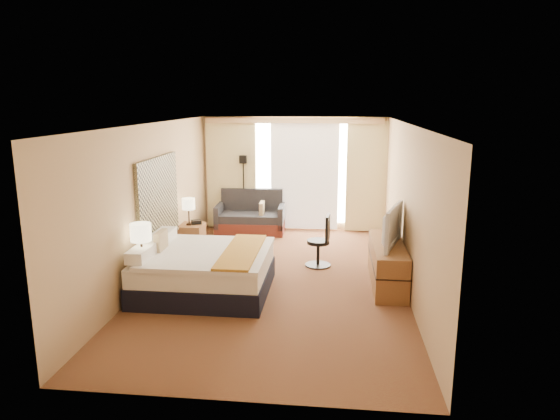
# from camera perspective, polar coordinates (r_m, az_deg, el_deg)

# --- Properties ---
(floor) EXTENTS (4.20, 7.00, 0.02)m
(floor) POSITION_cam_1_polar(r_m,az_deg,el_deg) (8.51, -0.43, -7.98)
(floor) COLOR #551918
(floor) RESTS_ON ground
(ceiling) EXTENTS (4.20, 7.00, 0.02)m
(ceiling) POSITION_cam_1_polar(r_m,az_deg,el_deg) (7.98, -0.46, 9.80)
(ceiling) COLOR white
(ceiling) RESTS_ON wall_back
(wall_back) EXTENTS (4.20, 0.02, 2.60)m
(wall_back) POSITION_cam_1_polar(r_m,az_deg,el_deg) (11.58, 1.60, 4.17)
(wall_back) COLOR tan
(wall_back) RESTS_ON ground
(wall_front) EXTENTS (4.20, 0.02, 2.60)m
(wall_front) POSITION_cam_1_polar(r_m,az_deg,el_deg) (4.81, -5.38, -7.92)
(wall_front) COLOR tan
(wall_front) RESTS_ON ground
(wall_left) EXTENTS (0.02, 7.00, 2.60)m
(wall_left) POSITION_cam_1_polar(r_m,az_deg,el_deg) (8.64, -14.41, 0.92)
(wall_left) COLOR tan
(wall_left) RESTS_ON ground
(wall_right) EXTENTS (0.02, 7.00, 2.60)m
(wall_right) POSITION_cam_1_polar(r_m,az_deg,el_deg) (8.17, 14.34, 0.27)
(wall_right) COLOR tan
(wall_right) RESTS_ON ground
(headboard) EXTENTS (0.06, 1.85, 1.50)m
(headboard) POSITION_cam_1_polar(r_m,az_deg,el_deg) (8.82, -13.71, 1.05)
(headboard) COLOR black
(headboard) RESTS_ON wall_left
(nightstand_left) EXTENTS (0.45, 0.52, 0.55)m
(nightstand_left) POSITION_cam_1_polar(r_m,az_deg,el_deg) (7.89, -15.10, -7.96)
(nightstand_left) COLOR olive
(nightstand_left) RESTS_ON floor
(nightstand_right) EXTENTS (0.45, 0.52, 0.55)m
(nightstand_right) POSITION_cam_1_polar(r_m,az_deg,el_deg) (10.14, -10.02, -3.14)
(nightstand_right) COLOR olive
(nightstand_right) RESTS_ON floor
(media_dresser) EXTENTS (0.50, 1.80, 0.70)m
(media_dresser) POSITION_cam_1_polar(r_m,az_deg,el_deg) (8.39, 12.16, -6.04)
(media_dresser) COLOR olive
(media_dresser) RESTS_ON floor
(window) EXTENTS (2.30, 0.02, 2.30)m
(window) POSITION_cam_1_polar(r_m,az_deg,el_deg) (11.53, 2.83, 4.22)
(window) COLOR white
(window) RESTS_ON wall_back
(curtains) EXTENTS (4.12, 0.19, 2.56)m
(curtains) POSITION_cam_1_polar(r_m,az_deg,el_deg) (11.45, 1.54, 4.62)
(curtains) COLOR #F6E8AD
(curtains) RESTS_ON floor
(bed) EXTENTS (1.99, 1.82, 0.97)m
(bed) POSITION_cam_1_polar(r_m,az_deg,el_deg) (7.98, -8.63, -6.83)
(bed) COLOR black
(bed) RESTS_ON floor
(loveseat) EXTENTS (1.57, 0.88, 0.96)m
(loveseat) POSITION_cam_1_polar(r_m,az_deg,el_deg) (11.43, -3.36, -0.97)
(loveseat) COLOR maroon
(loveseat) RESTS_ON floor
(floor_lamp) EXTENTS (0.22, 0.22, 1.73)m
(floor_lamp) POSITION_cam_1_polar(r_m,az_deg,el_deg) (11.54, -4.20, 3.74)
(floor_lamp) COLOR black
(floor_lamp) RESTS_ON floor
(desk_chair) EXTENTS (0.47, 0.47, 0.96)m
(desk_chair) POSITION_cam_1_polar(r_m,az_deg,el_deg) (9.08, 4.71, -3.84)
(desk_chair) COLOR black
(desk_chair) RESTS_ON floor
(lamp_left) EXTENTS (0.31, 0.31, 0.65)m
(lamp_left) POSITION_cam_1_polar(r_m,az_deg,el_deg) (7.63, -15.63, -2.57)
(lamp_left) COLOR black
(lamp_left) RESTS_ON nightstand_left
(lamp_right) EXTENTS (0.26, 0.26, 0.54)m
(lamp_right) POSITION_cam_1_polar(r_m,az_deg,el_deg) (9.95, -10.42, 0.63)
(lamp_right) COLOR black
(lamp_right) RESTS_ON nightstand_right
(tissue_box) EXTENTS (0.14, 0.14, 0.10)m
(tissue_box) POSITION_cam_1_polar(r_m,az_deg,el_deg) (7.68, -15.24, -5.98)
(tissue_box) COLOR #9DBBF2
(tissue_box) RESTS_ON nightstand_left
(telephone) EXTENTS (0.24, 0.22, 0.08)m
(telephone) POSITION_cam_1_polar(r_m,az_deg,el_deg) (10.09, -9.56, -1.36)
(telephone) COLOR black
(telephone) RESTS_ON nightstand_right
(television) EXTENTS (0.47, 1.11, 0.64)m
(television) POSITION_cam_1_polar(r_m,az_deg,el_deg) (8.10, 12.09, -1.76)
(television) COLOR black
(television) RESTS_ON media_dresser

